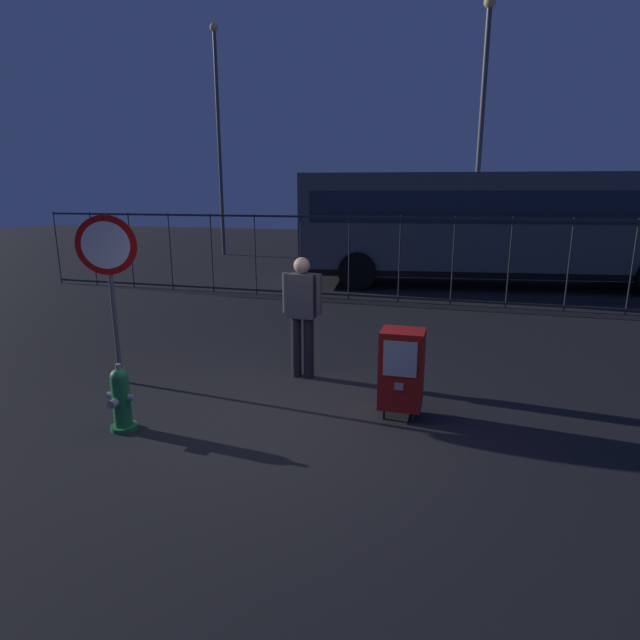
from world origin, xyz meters
TOP-DOWN VIEW (x-y plane):
  - ground_plane at (0.00, 0.00)m, footprint 60.00×60.00m
  - fire_hydrant at (-1.40, -0.63)m, footprint 0.33×0.32m
  - newspaper_box_primary at (1.44, 0.53)m, footprint 0.48×0.42m
  - stop_sign at (-2.35, 0.58)m, footprint 0.71×0.31m
  - pedestrian at (-0.02, 1.46)m, footprint 0.55×0.22m
  - fence_barrier at (0.00, 6.92)m, footprint 18.03×0.04m
  - bus_near at (2.80, 9.92)m, footprint 10.75×4.02m
  - street_light_near_left at (2.25, 10.52)m, footprint 0.32×0.32m
  - street_light_near_right at (-7.64, 14.53)m, footprint 0.32×0.32m

SIDE VIEW (x-z plane):
  - ground_plane at x=0.00m, z-range 0.00..0.00m
  - fire_hydrant at x=-1.40m, z-range -0.02..0.72m
  - newspaper_box_primary at x=1.44m, z-range 0.06..1.08m
  - pedestrian at x=-0.02m, z-range 0.11..1.78m
  - fence_barrier at x=0.00m, z-range 0.02..2.02m
  - stop_sign at x=-2.35m, z-range 0.49..2.72m
  - bus_near at x=2.80m, z-range 0.21..3.21m
  - street_light_near_left at x=2.25m, z-range 0.57..8.04m
  - street_light_near_right at x=-7.64m, z-range 0.58..9.32m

